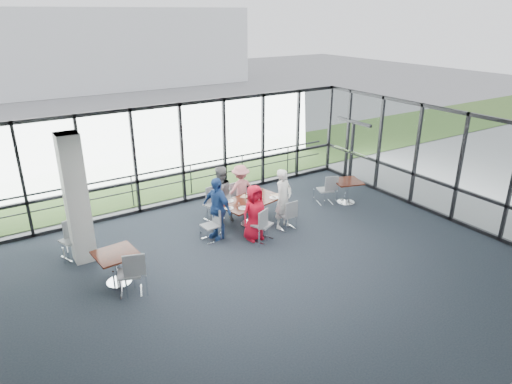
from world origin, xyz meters
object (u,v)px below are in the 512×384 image
chair_main_nr (287,215)px  chair_main_fr (238,198)px  chair_spare_r (325,190)px  side_table_left (116,258)px  chair_spare_lb (71,240)px  diner_near_right (283,199)px  chair_main_end (210,226)px  diner_end (217,208)px  diner_near_left (254,213)px  chair_main_fl (214,205)px  structural_column (76,199)px  side_table_right (347,184)px  diner_far_left (220,195)px  chair_main_nl (262,225)px  chair_spare_la (129,273)px  diner_far_right (241,189)px  main_table (250,205)px

chair_main_nr → chair_main_fr: size_ratio=1.02×
chair_spare_r → chair_main_nr: bearing=-138.4°
side_table_left → chair_main_fr: size_ratio=1.14×
side_table_left → chair_spare_lb: bearing=108.9°
diner_near_right → chair_spare_r: (2.13, 0.66, -0.39)m
chair_main_fr → chair_main_end: chair_main_end is taller
diner_end → chair_spare_lb: diner_end is taller
diner_near_left → chair_main_fl: bearing=99.5°
chair_main_fl → chair_main_end: chair_main_fl is taller
structural_column → diner_near_left: bearing=-18.4°
side_table_right → diner_far_left: size_ratio=0.61×
chair_main_nl → chair_spare_la: bearing=161.9°
chair_main_fl → side_table_left: bearing=13.4°
diner_near_left → diner_near_right: 1.10m
side_table_right → diner_far_right: (-3.19, 1.21, 0.12)m
side_table_right → diner_near_right: diner_near_right is taller
diner_near_left → chair_main_fl: 1.74m
chair_spare_la → chair_spare_r: bearing=31.1°
side_table_right → side_table_left: bearing=-175.0°
diner_far_left → chair_spare_la: (-3.37, -2.12, -0.35)m
chair_main_nr → diner_near_left: bearing=-179.4°
structural_column → side_table_left: bearing=-75.7°
chair_main_nl → chair_spare_lb: bearing=132.0°
main_table → diner_far_right: size_ratio=1.34×
chair_main_nr → chair_main_fl: bearing=130.7°
side_table_right → chair_main_fr: (-3.23, 1.33, -0.21)m
diner_far_right → diner_near_left: bearing=71.7°
diner_near_left → chair_main_nl: 0.37m
diner_near_right → diner_far_right: bearing=87.1°
chair_main_nr → diner_far_right: bearing=105.5°
side_table_right → chair_main_end: (-4.84, 0.05, -0.20)m
side_table_left → diner_near_right: 4.82m
diner_end → chair_main_end: bearing=-93.3°
diner_near_left → diner_near_right: size_ratio=0.89×
chair_spare_lb → chair_main_nr: bearing=142.7°
diner_near_right → diner_far_left: diner_near_right is taller
chair_main_fr → chair_main_nr: bearing=101.7°
side_table_left → main_table: bearing=13.3°
side_table_right → chair_main_end: 4.84m
chair_main_fl → chair_main_nr: bearing=116.1°
main_table → diner_near_right: 0.97m
chair_main_end → diner_far_right: bearing=121.4°
diner_near_left → chair_spare_lb: bearing=157.3°
structural_column → chair_spare_r: structural_column is taller
chair_spare_la → main_table: bearing=39.2°
structural_column → diner_far_right: bearing=4.4°
main_table → chair_main_fr: chair_main_fr is taller
chair_main_fr → diner_far_left: bearing=22.4°
main_table → chair_spare_r: size_ratio=2.16×
side_table_left → chair_main_nr: chair_main_nr is taller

